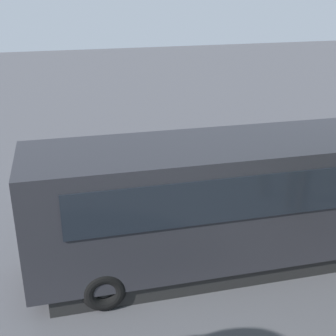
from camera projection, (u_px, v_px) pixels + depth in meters
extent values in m
plane|color=#4C4C51|center=(216.00, 191.00, 15.63)|extent=(80.00, 80.00, 0.00)
cube|color=#26262B|center=(249.00, 194.00, 11.08)|extent=(10.84, 2.94, 2.80)
cube|color=black|center=(21.00, 196.00, 9.67)|extent=(0.15, 2.10, 1.23)
cube|color=black|center=(231.00, 155.00, 12.01)|extent=(9.02, 0.41, 1.01)
cube|color=black|center=(274.00, 195.00, 9.73)|extent=(9.02, 0.41, 1.01)
cube|color=#198C3F|center=(229.00, 193.00, 12.43)|extent=(9.45, 0.42, 0.28)
cube|color=black|center=(245.00, 251.00, 11.68)|extent=(9.97, 2.70, 0.45)
torus|color=black|center=(94.00, 238.00, 11.75)|extent=(1.01, 0.36, 1.00)
torus|color=black|center=(104.00, 290.00, 9.72)|extent=(1.01, 0.36, 1.00)
cylinder|color=black|center=(266.00, 190.00, 14.65)|extent=(0.14, 0.14, 0.76)
cube|color=black|center=(265.00, 200.00, 14.84)|extent=(0.15, 0.27, 0.10)
cylinder|color=black|center=(270.00, 189.00, 14.72)|extent=(0.14, 0.14, 0.76)
cube|color=black|center=(269.00, 199.00, 14.90)|extent=(0.15, 0.27, 0.10)
cube|color=maroon|center=(270.00, 169.00, 14.42)|extent=(0.42, 0.34, 0.63)
cylinder|color=maroon|center=(264.00, 170.00, 14.32)|extent=(0.10, 0.10, 0.60)
sphere|color=tan|center=(264.00, 179.00, 14.43)|extent=(0.10, 0.10, 0.09)
cylinder|color=maroon|center=(276.00, 168.00, 14.52)|extent=(0.10, 0.10, 0.60)
sphere|color=tan|center=(275.00, 176.00, 14.63)|extent=(0.10, 0.10, 0.09)
sphere|color=tan|center=(271.00, 156.00, 14.26)|extent=(0.26, 0.26, 0.23)
cylinder|color=#473823|center=(224.00, 196.00, 14.24)|extent=(0.14, 0.14, 0.73)
cube|color=black|center=(223.00, 207.00, 14.42)|extent=(0.14, 0.27, 0.10)
cylinder|color=#473823|center=(228.00, 195.00, 14.31)|extent=(0.14, 0.14, 0.73)
cube|color=black|center=(227.00, 206.00, 14.49)|extent=(0.14, 0.27, 0.10)
cube|color=silver|center=(227.00, 176.00, 14.02)|extent=(0.42, 0.34, 0.61)
cylinder|color=silver|center=(221.00, 177.00, 13.92)|extent=(0.10, 0.10, 0.58)
sphere|color=tan|center=(220.00, 185.00, 14.02)|extent=(0.10, 0.10, 0.09)
cylinder|color=silver|center=(234.00, 174.00, 14.12)|extent=(0.10, 0.10, 0.58)
sphere|color=tan|center=(233.00, 183.00, 14.22)|extent=(0.10, 0.10, 0.09)
sphere|color=tan|center=(228.00, 163.00, 13.86)|extent=(0.26, 0.26, 0.22)
cylinder|color=#473823|center=(193.00, 200.00, 13.87)|extent=(0.13, 0.13, 0.79)
cube|color=black|center=(192.00, 212.00, 14.07)|extent=(0.12, 0.27, 0.10)
cylinder|color=#473823|center=(198.00, 199.00, 13.92)|extent=(0.13, 0.13, 0.79)
cube|color=black|center=(197.00, 211.00, 14.12)|extent=(0.12, 0.27, 0.10)
cube|color=#3F594C|center=(196.00, 178.00, 13.63)|extent=(0.40, 0.30, 0.66)
cylinder|color=#3F594C|center=(189.00, 179.00, 13.54)|extent=(0.10, 0.10, 0.62)
sphere|color=tan|center=(188.00, 188.00, 13.66)|extent=(0.10, 0.10, 0.09)
cylinder|color=#3F594C|center=(203.00, 177.00, 13.69)|extent=(0.10, 0.10, 0.62)
sphere|color=tan|center=(203.00, 186.00, 13.81)|extent=(0.10, 0.10, 0.09)
sphere|color=tan|center=(196.00, 164.00, 13.45)|extent=(0.25, 0.25, 0.24)
cylinder|color=black|center=(149.00, 200.00, 13.90)|extent=(0.15, 0.15, 0.79)
cube|color=black|center=(149.00, 212.00, 14.09)|extent=(0.17, 0.28, 0.10)
cylinder|color=black|center=(154.00, 199.00, 13.97)|extent=(0.15, 0.15, 0.79)
cube|color=black|center=(153.00, 210.00, 14.17)|extent=(0.17, 0.28, 0.10)
cube|color=silver|center=(151.00, 178.00, 13.66)|extent=(0.44, 0.37, 0.66)
cylinder|color=silver|center=(144.00, 179.00, 13.54)|extent=(0.11, 0.11, 0.63)
sphere|color=tan|center=(144.00, 188.00, 13.66)|extent=(0.11, 0.11, 0.09)
cylinder|color=silver|center=(158.00, 176.00, 13.78)|extent=(0.11, 0.11, 0.63)
sphere|color=tan|center=(158.00, 185.00, 13.89)|extent=(0.11, 0.11, 0.09)
sphere|color=tan|center=(151.00, 163.00, 13.49)|extent=(0.29, 0.29, 0.24)
cylinder|color=black|center=(116.00, 206.00, 13.53)|extent=(0.13, 0.13, 0.76)
cube|color=black|center=(116.00, 218.00, 13.72)|extent=(0.12, 0.27, 0.10)
cylinder|color=black|center=(121.00, 205.00, 13.58)|extent=(0.13, 0.13, 0.76)
cube|color=black|center=(121.00, 217.00, 13.77)|extent=(0.12, 0.27, 0.10)
cube|color=#D8F233|center=(117.00, 185.00, 13.30)|extent=(0.40, 0.30, 0.63)
cube|color=silver|center=(117.00, 185.00, 13.30)|extent=(0.41, 0.31, 0.06)
cylinder|color=#D8F233|center=(109.00, 185.00, 13.22)|extent=(0.10, 0.10, 0.60)
sphere|color=tan|center=(110.00, 195.00, 13.33)|extent=(0.10, 0.10, 0.09)
cylinder|color=#D8F233|center=(125.00, 183.00, 13.37)|extent=(0.10, 0.10, 0.60)
sphere|color=tan|center=(125.00, 192.00, 13.48)|extent=(0.10, 0.10, 0.09)
sphere|color=tan|center=(116.00, 171.00, 13.13)|extent=(0.24, 0.24, 0.23)
torus|color=black|center=(252.00, 207.00, 13.83)|extent=(0.60, 0.13, 0.60)
cylinder|color=silver|center=(252.00, 207.00, 13.83)|extent=(0.12, 0.10, 0.12)
torus|color=black|center=(294.00, 201.00, 14.21)|extent=(0.60, 0.13, 0.60)
cylinder|color=silver|center=(294.00, 201.00, 14.21)|extent=(0.12, 0.12, 0.12)
cylinder|color=silver|center=(254.00, 197.00, 13.71)|extent=(0.31, 0.06, 0.67)
cube|color=orange|center=(272.00, 195.00, 13.88)|extent=(0.84, 0.28, 0.36)
cube|color=black|center=(286.00, 192.00, 13.98)|extent=(0.52, 0.22, 0.20)
cylinder|color=silver|center=(284.00, 202.00, 13.92)|extent=(0.45, 0.08, 0.08)
cylinder|color=black|center=(256.00, 188.00, 13.61)|extent=(0.04, 0.58, 0.04)
torus|color=black|center=(118.00, 176.00, 16.14)|extent=(0.61, 0.18, 0.60)
cylinder|color=silver|center=(118.00, 176.00, 16.14)|extent=(0.13, 0.11, 0.12)
torus|color=black|center=(92.00, 146.00, 15.54)|extent=(0.85, 0.20, 0.84)
cylinder|color=silver|center=(92.00, 146.00, 15.54)|extent=(0.13, 0.13, 0.12)
cylinder|color=silver|center=(125.00, 169.00, 16.09)|extent=(0.70, 0.12, 0.22)
cube|color=#0C19B2|center=(114.00, 157.00, 15.85)|extent=(0.80, 0.35, 0.89)
cube|color=black|center=(106.00, 146.00, 15.65)|extent=(0.48, 0.26, 0.54)
cylinder|color=silver|center=(102.00, 152.00, 15.84)|extent=(0.33, 0.11, 0.41)
cylinder|color=black|center=(131.00, 163.00, 16.05)|extent=(0.09, 0.58, 0.04)
cube|color=black|center=(119.00, 151.00, 15.80)|extent=(0.46, 0.38, 0.50)
sphere|color=red|center=(130.00, 156.00, 15.95)|extent=(0.28, 0.28, 0.26)
cylinder|color=black|center=(125.00, 158.00, 15.75)|extent=(0.46, 0.13, 0.23)
cylinder|color=black|center=(109.00, 154.00, 15.58)|extent=(0.39, 0.13, 0.32)
cylinder|color=black|center=(124.00, 155.00, 16.08)|extent=(0.46, 0.13, 0.23)
cylinder|color=black|center=(108.00, 151.00, 15.91)|extent=(0.39, 0.13, 0.32)
cube|color=orange|center=(155.00, 172.00, 17.20)|extent=(0.34, 0.34, 0.03)
cone|color=orange|center=(155.00, 164.00, 17.09)|extent=(0.26, 0.26, 0.60)
cylinder|color=white|center=(155.00, 165.00, 17.10)|extent=(0.19, 0.19, 0.07)
cube|color=white|center=(321.00, 173.00, 17.16)|extent=(0.30, 4.81, 0.01)
cube|color=white|center=(249.00, 182.00, 16.38)|extent=(0.25, 3.64, 0.01)
cube|color=white|center=(171.00, 192.00, 15.60)|extent=(0.30, 4.80, 0.01)
cube|color=white|center=(84.00, 202.00, 14.82)|extent=(0.26, 3.73, 0.01)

